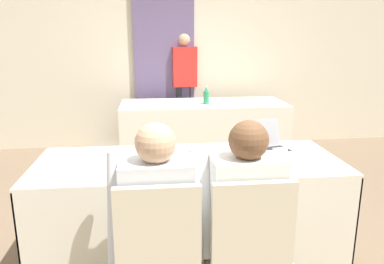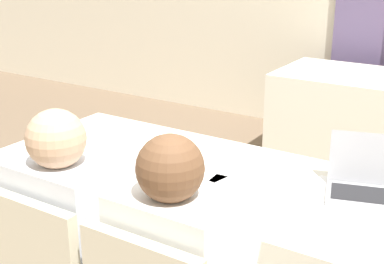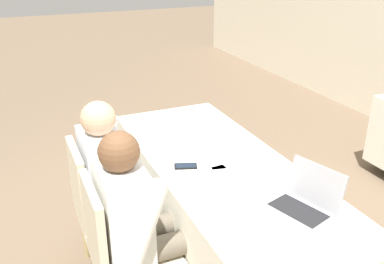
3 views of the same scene
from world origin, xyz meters
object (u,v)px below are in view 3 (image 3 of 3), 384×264
object	(u,v)px
laptop	(303,203)
person_checkered_shirt	(117,179)
chair_near_left	(102,205)
cell_phone	(186,166)
chair_near_right	(121,250)
person_white_shirt	(139,220)

from	to	relation	value
laptop	person_checkered_shirt	xyz separation A→B (m)	(-0.82, -0.74, -0.12)
chair_near_left	cell_phone	bearing A→B (deg)	-108.60
chair_near_right	laptop	bearing A→B (deg)	-113.46
cell_phone	person_white_shirt	xyz separation A→B (m)	(0.29, -0.38, -0.09)
laptop	cell_phone	world-z (taller)	laptop
laptop	person_white_shirt	size ratio (longest dim) A/B	0.32
laptop	person_white_shirt	world-z (taller)	person_white_shirt
cell_phone	person_checkered_shirt	distance (m)	0.43
cell_phone	chair_near_right	bearing A→B (deg)	-39.21
person_checkered_shirt	person_white_shirt	xyz separation A→B (m)	(0.45, 0.00, 0.00)
cell_phone	chair_near_right	xyz separation A→B (m)	(0.29, -0.49, -0.25)
laptop	chair_near_right	distance (m)	0.96
chair_near_right	person_checkered_shirt	size ratio (longest dim) A/B	0.77
chair_near_left	person_white_shirt	size ratio (longest dim) A/B	0.77
person_checkered_shirt	chair_near_right	bearing A→B (deg)	167.27
chair_near_left	person_checkered_shirt	distance (m)	0.19
chair_near_left	person_white_shirt	distance (m)	0.49
person_white_shirt	chair_near_left	bearing A→B (deg)	12.73
cell_phone	chair_near_left	xyz separation A→B (m)	(-0.16, -0.49, -0.25)
chair_near_left	laptop	bearing A→B (deg)	-134.27
cell_phone	chair_near_left	world-z (taller)	chair_near_left
cell_phone	chair_near_right	world-z (taller)	chair_near_right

